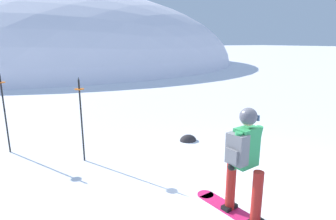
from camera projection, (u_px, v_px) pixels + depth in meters
The scene contains 6 objects.
ground_plane at pixel (246, 198), 4.83m from camera, with size 300.00×300.00×0.00m, color white.
ridge_peak_main at pixel (56, 64), 33.44m from camera, with size 41.89×37.70×16.49m.
snowboarder_main at pixel (244, 162), 4.06m from camera, with size 0.64×1.82×1.71m.
piste_marker_near at pixel (81, 114), 6.08m from camera, with size 0.20×0.20×1.88m.
piste_marker_far at pixel (4, 107), 6.56m from camera, with size 0.20×0.20×1.96m.
rock_small at pixel (188, 141), 7.61m from camera, with size 0.46×0.39×0.32m.
Camera 1 is at (-3.16, -3.27, 2.61)m, focal length 30.15 mm.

